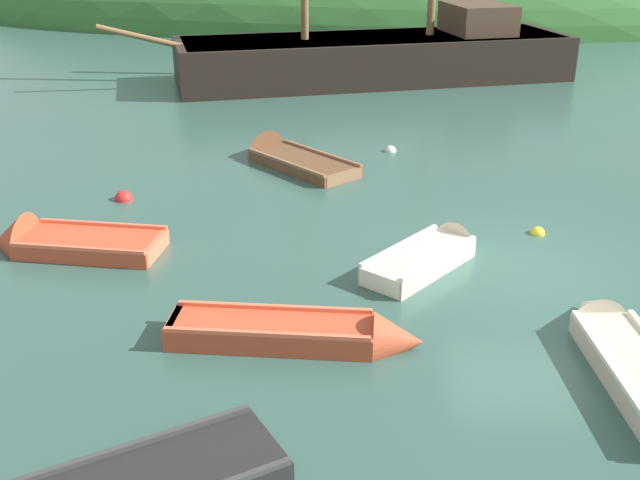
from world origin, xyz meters
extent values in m
plane|color=#33564C|center=(0.00, 0.00, 0.00)|extent=(120.00, 120.00, 0.00)
ellipsoid|color=#387033|center=(-4.62, 35.62, 0.00)|extent=(49.32, 20.04, 12.04)
cube|color=black|center=(-3.43, 16.67, 0.43)|extent=(15.45, 8.78, 2.46)
cube|color=#997A51|center=(-3.43, 16.67, 1.61)|extent=(14.78, 8.27, 0.10)
cylinder|color=olive|center=(-11.62, 13.82, 1.96)|extent=(2.85, 1.16, 0.97)
cube|color=#4C3828|center=(0.52, 18.05, 2.21)|extent=(3.02, 3.43, 1.10)
cube|color=brown|center=(-4.77, 5.52, 0.07)|extent=(3.10, 2.99, 0.38)
cone|color=brown|center=(-6.15, 6.80, 0.07)|extent=(1.37, 1.40, 1.22)
cube|color=#8E6242|center=(-3.69, 4.53, 0.13)|extent=(0.87, 0.94, 0.27)
cube|color=#8E6242|center=(-5.16, 5.88, 0.20)|extent=(0.94, 0.99, 0.05)
cube|color=#8E6242|center=(-4.38, 5.17, 0.20)|extent=(0.94, 0.99, 0.05)
cube|color=#8E6242|center=(-4.36, 5.97, 0.29)|extent=(2.24, 2.06, 0.07)
cube|color=#8E6242|center=(-5.18, 5.08, 0.29)|extent=(2.24, 2.06, 0.07)
cube|color=beige|center=(-1.95, -0.22, 0.12)|extent=(2.16, 2.53, 0.47)
cone|color=beige|center=(-1.07, 1.04, 0.12)|extent=(1.09, 1.02, 0.89)
cube|color=white|center=(-2.62, -1.17, 0.19)|extent=(0.76, 0.58, 0.33)
cube|color=white|center=(-1.71, 0.13, 0.29)|extent=(0.81, 0.64, 0.05)
cube|color=white|center=(-2.19, -0.57, 0.29)|extent=(0.81, 0.64, 0.05)
cube|color=white|center=(-1.60, -0.46, 0.38)|extent=(1.43, 2.00, 0.07)
cube|color=white|center=(-2.30, 0.03, 0.38)|extent=(1.43, 2.00, 0.07)
cube|color=#C64C2D|center=(-4.24, -2.98, 0.11)|extent=(3.14, 0.94, 0.46)
cone|color=#C64C2D|center=(-2.30, -2.96, 0.11)|extent=(0.77, 0.87, 0.86)
cube|color=#FF6E48|center=(-5.75, -3.00, 0.18)|extent=(0.13, 0.82, 0.32)
cube|color=#FF6E48|center=(-3.69, -2.97, 0.28)|extent=(0.19, 0.84, 0.05)
cube|color=#FF6E48|center=(-4.79, -2.99, 0.28)|extent=(0.19, 0.84, 0.05)
cube|color=#FF6E48|center=(-4.23, -3.39, 0.37)|extent=(3.06, 0.11, 0.07)
cube|color=#FF6E48|center=(-4.24, -2.57, 0.37)|extent=(3.06, 0.11, 0.07)
cube|color=#3B3B3B|center=(-3.84, -5.69, 0.19)|extent=(0.73, 0.96, 0.34)
cube|color=#3B3B3B|center=(-4.61, -6.23, 0.30)|extent=(0.79, 1.02, 0.05)
cube|color=#3B3B3B|center=(-5.37, -6.08, 0.39)|extent=(2.48, 1.78, 0.07)
cube|color=beige|center=(1.03, -3.68, 0.10)|extent=(1.34, 3.25, 0.43)
cone|color=beige|center=(0.78, -1.74, 0.10)|extent=(0.99, 0.87, 0.91)
cube|color=white|center=(0.96, -3.14, 0.25)|extent=(0.89, 0.29, 0.05)
cube|color=white|center=(0.60, -3.74, 0.34)|extent=(0.47, 3.08, 0.07)
cube|color=#C64C2D|center=(-8.22, -0.02, 0.09)|extent=(2.75, 1.42, 0.42)
cone|color=#C64C2D|center=(-9.90, 0.07, 0.09)|extent=(0.73, 1.25, 1.22)
cube|color=#FF6E48|center=(-6.93, -0.08, 0.15)|extent=(0.18, 1.16, 0.29)
cube|color=#FF6E48|center=(-8.69, 0.01, 0.24)|extent=(0.24, 1.19, 0.05)
cube|color=#FF6E48|center=(-7.75, -0.04, 0.24)|extent=(0.24, 1.19, 0.05)
cube|color=#FF6E48|center=(-8.19, 0.58, 0.33)|extent=(2.63, 0.21, 0.07)
cube|color=#FF6E48|center=(-8.25, -0.62, 0.33)|extent=(2.63, 0.21, 0.07)
sphere|color=red|center=(-8.58, 2.84, 0.00)|extent=(0.43, 0.43, 0.43)
sphere|color=white|center=(-2.59, 7.25, 0.00)|extent=(0.32, 0.32, 0.32)
sphere|color=yellow|center=(0.50, 1.77, 0.00)|extent=(0.30, 0.30, 0.30)
camera|label=1|loc=(-2.47, -12.94, 6.08)|focal=42.80mm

